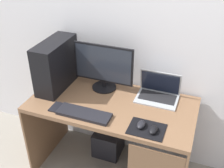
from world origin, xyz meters
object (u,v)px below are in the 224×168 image
mouse_left (141,125)px  subwoofer (108,142)px  mouse_right (153,130)px  cell_phone (56,107)px  laptop (158,93)px  keyboard (84,114)px  pc_tower (56,65)px  monitor (104,67)px

mouse_left → subwoofer: bearing=135.9°
mouse_right → cell_phone: size_ratio=0.74×
mouse_right → cell_phone: (-0.79, 0.01, -0.02)m
laptop → subwoofer: laptop is taller
keyboard → subwoofer: size_ratio=1.61×
keyboard → mouse_left: 0.45m
pc_tower → mouse_right: (0.94, -0.31, -0.19)m
mouse_left → subwoofer: mouse_left is taller
laptop → cell_phone: laptop is taller
pc_tower → cell_phone: 0.39m
mouse_right → subwoofer: bearing=140.0°
mouse_left → keyboard: bearing=-177.4°
pc_tower → mouse_left: bearing=-18.6°
keyboard → mouse_right: size_ratio=4.38×
mouse_right → subwoofer: mouse_right is taller
mouse_left → pc_tower: bearing=161.4°
cell_phone → keyboard: bearing=-2.2°
laptop → mouse_right: (0.07, -0.44, -0.02)m
keyboard → cell_phone: (-0.25, 0.01, -0.01)m
mouse_right → cell_phone: 0.79m
mouse_left → mouse_right: (0.09, -0.02, 0.00)m
subwoofer → keyboard: bearing=-93.9°
pc_tower → monitor: size_ratio=0.89×
pc_tower → keyboard: pc_tower is taller
keyboard → mouse_left: (0.44, 0.02, 0.01)m
keyboard → cell_phone: size_ratio=3.23×
pc_tower → cell_phone: size_ratio=3.60×
laptop → monitor: bearing=-177.6°
keyboard → pc_tower: bearing=142.8°
keyboard → subwoofer: keyboard is taller
monitor → cell_phone: 0.51m
mouse_right → mouse_left: bearing=165.3°
pc_tower → keyboard: size_ratio=1.11×
laptop → mouse_left: (-0.03, -0.41, -0.02)m
laptop → mouse_right: bearing=-81.2°
pc_tower → subwoofer: pc_tower is taller
keyboard → subwoofer: (0.03, 0.42, -0.65)m
mouse_right → subwoofer: size_ratio=0.37×
pc_tower → laptop: (0.87, 0.13, -0.17)m
cell_phone → pc_tower: bearing=116.6°
keyboard → mouse_left: size_ratio=4.38×
monitor → mouse_right: monitor is taller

